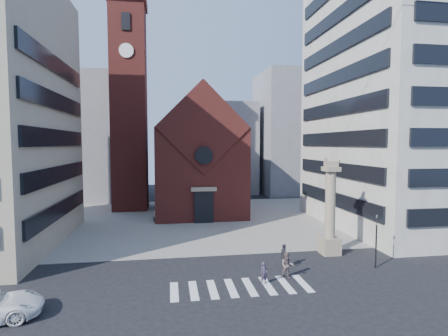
{
  "coord_description": "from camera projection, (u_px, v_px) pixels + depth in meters",
  "views": [
    {
      "loc": [
        -4.27,
        -26.09,
        9.95
      ],
      "look_at": [
        1.14,
        8.0,
        7.54
      ],
      "focal_mm": 28.0,
      "sensor_mm": 36.0,
      "label": 1
    }
  ],
  "objects": [
    {
      "name": "pedestrian_0",
      "position": [
        264.0,
        273.0,
        24.69
      ],
      "size": [
        0.67,
        0.55,
        1.59
      ],
      "primitive_type": "imported",
      "rotation": [
        0.0,
        0.0,
        0.34
      ],
      "color": "#372F42",
      "rests_on": "ground"
    },
    {
      "name": "building_right",
      "position": [
        408.0,
        93.0,
        41.52
      ],
      "size": [
        18.0,
        22.0,
        32.0
      ],
      "primitive_type": "cube",
      "color": "beige",
      "rests_on": "ground"
    },
    {
      "name": "scooter_3",
      "position": [
        193.0,
        217.0,
        44.99
      ],
      "size": [
        0.69,
        1.56,
        0.9
      ],
      "primitive_type": "imported",
      "rotation": [
        0.0,
        0.0,
        0.18
      ],
      "color": "black",
      "rests_on": "piazza"
    },
    {
      "name": "bg_block_left",
      "position": [
        80.0,
        138.0,
        62.58
      ],
      "size": [
        16.0,
        14.0,
        22.0
      ],
      "primitive_type": "cube",
      "color": "gray",
      "rests_on": "ground"
    },
    {
      "name": "bg_block_mid",
      "position": [
        219.0,
        148.0,
        71.71
      ],
      "size": [
        14.0,
        12.0,
        18.0
      ],
      "primitive_type": "cube",
      "color": "gray",
      "rests_on": "ground"
    },
    {
      "name": "scooter_7",
      "position": [
        242.0,
        215.0,
        46.0
      ],
      "size": [
        0.69,
        1.56,
        0.9
      ],
      "primitive_type": "imported",
      "rotation": [
        0.0,
        0.0,
        0.18
      ],
      "color": "black",
      "rests_on": "piazza"
    },
    {
      "name": "pedestrian_2",
      "position": [
        284.0,
        256.0,
        27.92
      ],
      "size": [
        0.48,
        1.14,
        1.95
      ],
      "primitive_type": "imported",
      "rotation": [
        0.0,
        0.0,
        1.57
      ],
      "color": "#2B2C33",
      "rests_on": "ground"
    },
    {
      "name": "campanile",
      "position": [
        129.0,
        105.0,
        51.98
      ],
      "size": [
        5.5,
        5.5,
        31.2
      ],
      "color": "maroon",
      "rests_on": "ground"
    },
    {
      "name": "church",
      "position": [
        198.0,
        157.0,
        51.17
      ],
      "size": [
        12.0,
        16.65,
        18.0
      ],
      "color": "maroon",
      "rests_on": "ground"
    },
    {
      "name": "scooter_4",
      "position": [
        206.0,
        217.0,
        45.24
      ],
      "size": [
        0.82,
        1.62,
        0.82
      ],
      "primitive_type": "imported",
      "rotation": [
        0.0,
        0.0,
        0.18
      ],
      "color": "black",
      "rests_on": "piazza"
    },
    {
      "name": "bg_block_right",
      "position": [
        299.0,
        134.0,
        71.04
      ],
      "size": [
        16.0,
        14.0,
        24.0
      ],
      "primitive_type": "cube",
      "color": "gray",
      "rests_on": "ground"
    },
    {
      "name": "scooter_2",
      "position": [
        180.0,
        218.0,
        44.74
      ],
      "size": [
        0.82,
        1.62,
        0.82
      ],
      "primitive_type": "imported",
      "rotation": [
        0.0,
        0.0,
        0.18
      ],
      "color": "black",
      "rests_on": "piazza"
    },
    {
      "name": "ground",
      "position": [
        226.0,
        272.0,
        27.06
      ],
      "size": [
        120.0,
        120.0,
        0.0
      ],
      "primitive_type": "plane",
      "color": "black",
      "rests_on": "ground"
    },
    {
      "name": "scooter_6",
      "position": [
        230.0,
        216.0,
        45.75
      ],
      "size": [
        0.82,
        1.62,
        0.82
      ],
      "primitive_type": "imported",
      "rotation": [
        0.0,
        0.0,
        0.18
      ],
      "color": "black",
      "rests_on": "piazza"
    },
    {
      "name": "scooter_0",
      "position": [
        155.0,
        219.0,
        44.23
      ],
      "size": [
        0.82,
        1.62,
        0.82
      ],
      "primitive_type": "imported",
      "rotation": [
        0.0,
        0.0,
        0.18
      ],
      "color": "black",
      "rests_on": "piazza"
    },
    {
      "name": "zebra_crossing",
      "position": [
        240.0,
        287.0,
        24.19
      ],
      "size": [
        10.2,
        3.2,
        0.01
      ],
      "primitive_type": null,
      "color": "white",
      "rests_on": "ground"
    },
    {
      "name": "piazza",
      "position": [
        202.0,
        219.0,
        45.78
      ],
      "size": [
        46.0,
        30.0,
        0.05
      ],
      "primitive_type": "cube",
      "color": "gray",
      "rests_on": "ground"
    },
    {
      "name": "lion_column",
      "position": [
        330.0,
        216.0,
        31.34
      ],
      "size": [
        1.63,
        1.6,
        8.68
      ],
      "color": "gray",
      "rests_on": "ground"
    },
    {
      "name": "pedestrian_1",
      "position": [
        287.0,
        265.0,
        25.71
      ],
      "size": [
        1.11,
        0.96,
        1.97
      ],
      "primitive_type": "imported",
      "rotation": [
        0.0,
        0.0,
        -0.26
      ],
      "color": "#645350",
      "rests_on": "ground"
    },
    {
      "name": "scooter_1",
      "position": [
        168.0,
        218.0,
        44.48
      ],
      "size": [
        0.69,
        1.56,
        0.9
      ],
      "primitive_type": "imported",
      "rotation": [
        0.0,
        0.0,
        0.18
      ],
      "color": "black",
      "rests_on": "piazza"
    },
    {
      "name": "scooter_5",
      "position": [
        218.0,
        216.0,
        45.49
      ],
      "size": [
        0.69,
        1.56,
        0.9
      ],
      "primitive_type": "imported",
      "rotation": [
        0.0,
        0.0,
        0.18
      ],
      "color": "black",
      "rests_on": "piazza"
    },
    {
      "name": "traffic_light",
      "position": [
        376.0,
        240.0,
        27.79
      ],
      "size": [
        0.13,
        0.16,
        4.3
      ],
      "color": "black",
      "rests_on": "ground"
    }
  ]
}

